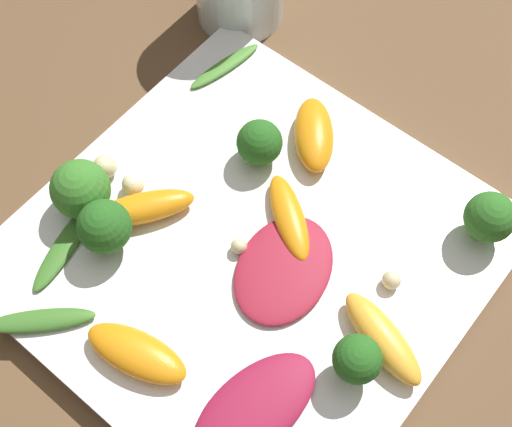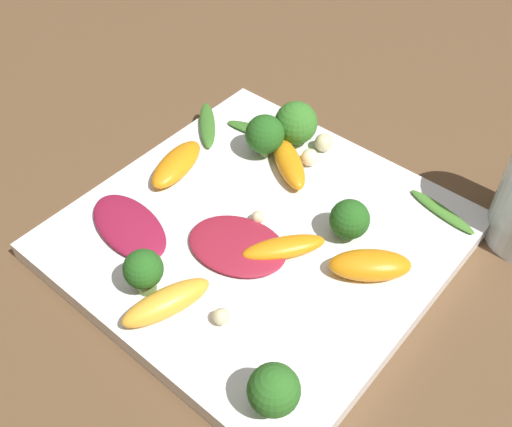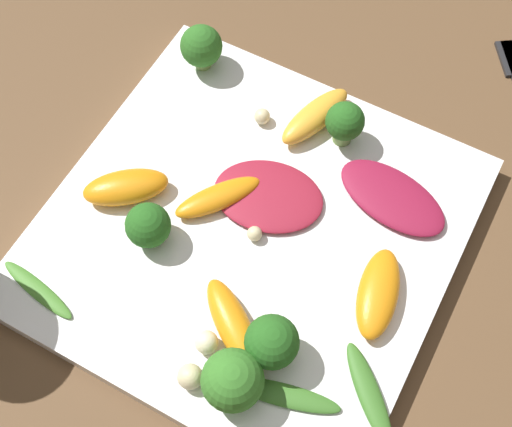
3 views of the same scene
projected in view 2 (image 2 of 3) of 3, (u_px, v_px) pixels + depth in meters
ground_plane at (259, 242)px, 0.55m from camera, size 2.40×2.40×0.00m
plate at (259, 236)px, 0.54m from camera, size 0.31×0.31×0.02m
radicchio_leaf_0 at (236, 244)px, 0.52m from camera, size 0.08×0.10×0.01m
radicchio_leaf_1 at (129, 226)px, 0.53m from camera, size 0.07×0.10×0.01m
orange_segment_0 at (370, 265)px, 0.49m from camera, size 0.07×0.07×0.02m
orange_segment_1 at (176, 164)px, 0.58m from camera, size 0.08×0.05×0.02m
orange_segment_2 at (171, 306)px, 0.47m from camera, size 0.08×0.05×0.02m
orange_segment_3 at (284, 248)px, 0.51m from camera, size 0.07×0.06×0.01m
orange_segment_4 at (289, 163)px, 0.58m from camera, size 0.06×0.08×0.02m
broccoli_floret_0 at (265, 135)px, 0.59m from camera, size 0.04×0.04×0.05m
broccoli_floret_1 at (296, 123)px, 0.60m from camera, size 0.04×0.04×0.05m
broccoli_floret_2 at (350, 220)px, 0.52m from camera, size 0.04×0.04×0.04m
broccoli_floret_3 at (274, 391)px, 0.40m from camera, size 0.04×0.04×0.04m
broccoli_floret_4 at (144, 271)px, 0.47m from camera, size 0.03×0.03×0.04m
arugula_sprig_0 at (263, 132)px, 0.63m from camera, size 0.04×0.08×0.01m
arugula_sprig_1 at (442, 211)px, 0.55m from camera, size 0.03×0.07×0.00m
arugula_sprig_2 at (207, 125)px, 0.63m from camera, size 0.07×0.07×0.01m
macadamia_nut_0 at (258, 217)px, 0.54m from camera, size 0.01×0.01×0.01m
macadamia_nut_1 at (324, 142)px, 0.60m from camera, size 0.02×0.02×0.02m
macadamia_nut_2 at (310, 157)px, 0.59m from camera, size 0.02×0.02×0.02m
macadamia_nut_3 at (221, 317)px, 0.46m from camera, size 0.01×0.01×0.01m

